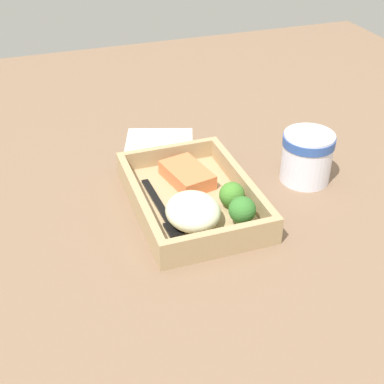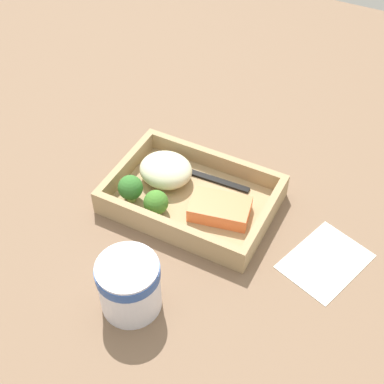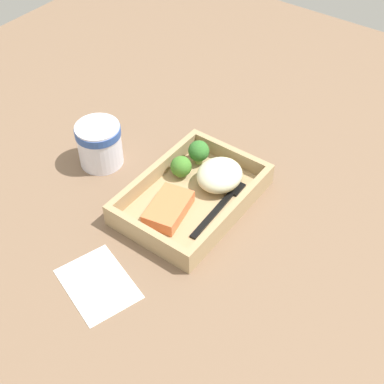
% 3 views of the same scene
% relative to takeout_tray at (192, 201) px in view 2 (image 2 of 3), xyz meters
% --- Properties ---
extents(ground_plane, '(1.60, 1.60, 0.02)m').
position_rel_takeout_tray_xyz_m(ground_plane, '(0.00, 0.00, -0.02)').
color(ground_plane, brown).
extents(takeout_tray, '(0.26, 0.18, 0.01)m').
position_rel_takeout_tray_xyz_m(takeout_tray, '(0.00, 0.00, 0.00)').
color(takeout_tray, tan).
rests_on(takeout_tray, ground_plane).
extents(tray_rim, '(0.26, 0.18, 0.03)m').
position_rel_takeout_tray_xyz_m(tray_rim, '(0.00, 0.00, 0.02)').
color(tray_rim, tan).
rests_on(tray_rim, takeout_tray).
extents(salmon_fillet, '(0.10, 0.08, 0.02)m').
position_rel_takeout_tray_xyz_m(salmon_fillet, '(-0.05, 0.01, 0.02)').
color(salmon_fillet, '#E77343').
rests_on(salmon_fillet, takeout_tray).
extents(mashed_potatoes, '(0.09, 0.08, 0.04)m').
position_rel_takeout_tray_xyz_m(mashed_potatoes, '(0.06, -0.02, 0.03)').
color(mashed_potatoes, beige).
rests_on(mashed_potatoes, takeout_tray).
extents(broccoli_floret_1, '(0.04, 0.04, 0.04)m').
position_rel_takeout_tray_xyz_m(broccoli_floret_1, '(0.04, 0.05, 0.03)').
color(broccoli_floret_1, '#7BA457').
rests_on(broccoli_floret_1, takeout_tray).
extents(broccoli_floret_2, '(0.04, 0.04, 0.05)m').
position_rel_takeout_tray_xyz_m(broccoli_floret_2, '(0.09, 0.05, 0.03)').
color(broccoli_floret_2, '#88AD5A').
rests_on(broccoli_floret_2, takeout_tray).
extents(fork, '(0.16, 0.02, 0.00)m').
position_rel_takeout_tray_xyz_m(fork, '(0.01, -0.05, 0.01)').
color(fork, black).
rests_on(fork, takeout_tray).
extents(paper_cup, '(0.09, 0.09, 0.09)m').
position_rel_takeout_tray_xyz_m(paper_cup, '(-0.01, 0.21, 0.04)').
color(paper_cup, white).
rests_on(paper_cup, ground_plane).
extents(receipt_slip, '(0.13, 0.15, 0.00)m').
position_rel_takeout_tray_xyz_m(receipt_slip, '(-0.23, 0.01, -0.00)').
color(receipt_slip, white).
rests_on(receipt_slip, ground_plane).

